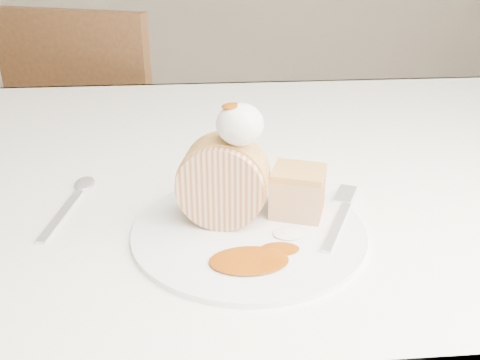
{
  "coord_description": "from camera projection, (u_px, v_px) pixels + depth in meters",
  "views": [
    {
      "loc": [
        -0.02,
        -0.57,
        1.09
      ],
      "look_at": [
        0.03,
        -0.01,
        0.82
      ],
      "focal_mm": 40.0,
      "sensor_mm": 36.0,
      "label": 1
    }
  ],
  "objects": [
    {
      "name": "fork",
      "position": [
        337.0,
        226.0,
        0.64
      ],
      "size": [
        0.09,
        0.16,
        0.0
      ],
      "primitive_type": "cube",
      "rotation": [
        0.0,
        0.0,
        -0.46
      ],
      "color": "silver",
      "rests_on": "plate"
    },
    {
      "name": "caramel_drizzle",
      "position": [
        233.0,
        101.0,
        0.59
      ],
      "size": [
        0.03,
        0.02,
        0.01
      ],
      "primitive_type": "ellipsoid",
      "color": "#863905",
      "rests_on": "whipped_cream"
    },
    {
      "name": "whipped_cream",
      "position": [
        240.0,
        124.0,
        0.6
      ],
      "size": [
        0.05,
        0.05,
        0.05
      ],
      "primitive_type": "ellipsoid",
      "color": "white",
      "rests_on": "roulade_slice"
    },
    {
      "name": "table",
      "position": [
        212.0,
        210.0,
        0.88
      ],
      "size": [
        1.4,
        0.9,
        0.75
      ],
      "color": "white",
      "rests_on": "ground"
    },
    {
      "name": "plate",
      "position": [
        249.0,
        231.0,
        0.64
      ],
      "size": [
        0.36,
        0.36,
        0.01
      ],
      "primitive_type": "cylinder",
      "rotation": [
        0.0,
        0.0,
        -0.34
      ],
      "color": "white",
      "rests_on": "table"
    },
    {
      "name": "roulade_slice",
      "position": [
        223.0,
        182.0,
        0.64
      ],
      "size": [
        0.11,
        0.08,
        0.1
      ],
      "primitive_type": "cylinder",
      "rotation": [
        1.57,
        0.0,
        -0.22
      ],
      "color": "#CAB48C",
      "rests_on": "plate"
    },
    {
      "name": "spoon",
      "position": [
        62.0,
        215.0,
        0.68
      ],
      "size": [
        0.05,
        0.17,
        0.0
      ],
      "primitive_type": "cube",
      "rotation": [
        0.0,
        0.0,
        -0.16
      ],
      "color": "silver",
      "rests_on": "table"
    },
    {
      "name": "chair_far",
      "position": [
        103.0,
        138.0,
        1.59
      ],
      "size": [
        0.54,
        0.54,
        0.89
      ],
      "rotation": [
        0.0,
        0.0,
        2.8
      ],
      "color": "brown",
      "rests_on": "ground"
    },
    {
      "name": "caramel_pool",
      "position": [
        249.0,
        260.0,
        0.58
      ],
      "size": [
        0.1,
        0.08,
        0.0
      ],
      "primitive_type": null,
      "rotation": [
        0.0,
        0.0,
        -0.34
      ],
      "color": "#863905",
      "rests_on": "plate"
    },
    {
      "name": "cake_chunk",
      "position": [
        298.0,
        194.0,
        0.67
      ],
      "size": [
        0.08,
        0.07,
        0.05
      ],
      "primitive_type": "cube",
      "rotation": [
        0.0,
        0.0,
        -0.34
      ],
      "color": "tan",
      "rests_on": "plate"
    }
  ]
}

